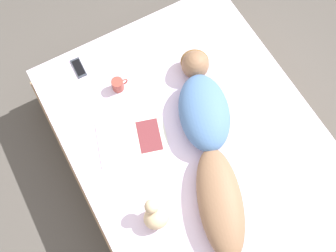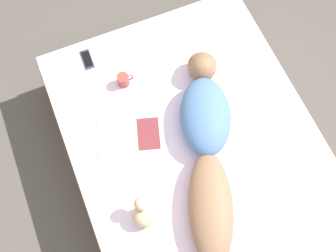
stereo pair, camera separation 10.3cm
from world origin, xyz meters
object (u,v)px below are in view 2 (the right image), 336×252
Objects in this scene: person at (207,143)px; open_magazine at (132,135)px; coffee_mug at (124,80)px; cell_phone at (87,59)px.

open_magazine is at bearing 168.62° from person.
open_magazine is 0.39m from coffee_mug.
open_magazine is 3.21× the size of cell_phone.
person is at bearing -63.32° from coffee_mug.
cell_phone is at bearing 139.87° from person.
open_magazine is 0.66m from cell_phone.
person reaches higher than cell_phone.
cell_phone is (-0.50, 0.91, -0.09)m from person.
person reaches higher than coffee_mug.
coffee_mug is at bearing 137.92° from person.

